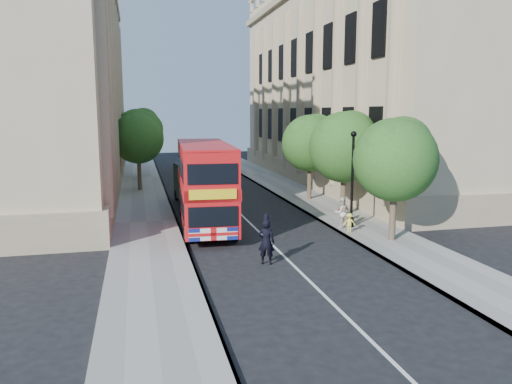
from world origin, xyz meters
TOP-DOWN VIEW (x-y plane):
  - ground at (0.00, 0.00)m, footprint 120.00×120.00m
  - pavement_right at (5.75, 10.00)m, footprint 3.50×80.00m
  - pavement_left at (-5.75, 10.00)m, footprint 3.50×80.00m
  - building_right at (13.80, 24.00)m, footprint 12.00×38.00m
  - building_left at (-13.80, 24.00)m, footprint 12.00×38.00m
  - tree_right_near at (5.84, 3.03)m, footprint 4.00×4.00m
  - tree_right_mid at (5.84, 9.03)m, footprint 4.20×4.20m
  - tree_right_far at (5.84, 15.03)m, footprint 4.00×4.00m
  - tree_left_far at (-5.96, 22.03)m, footprint 4.00×4.00m
  - tree_left_back at (-5.96, 30.03)m, footprint 4.20×4.20m
  - lamp_post at (5.00, 6.00)m, footprint 0.32×0.32m
  - double_decker_bus at (-2.60, 8.38)m, footprint 3.13×9.89m
  - box_van at (-2.48, 15.54)m, footprint 2.30×4.84m
  - police_constable at (-1.04, 1.00)m, footprint 0.82×0.69m
  - woman_pedestrian at (4.40, 5.95)m, footprint 0.87×0.71m
  - child_a at (5.02, 7.11)m, footprint 0.74×0.34m
  - child_b at (4.40, 4.89)m, footprint 0.71×0.51m

SIDE VIEW (x-z plane):
  - ground at x=0.00m, z-range 0.00..0.00m
  - pavement_right at x=5.75m, z-range 0.00..0.12m
  - pavement_left at x=-5.75m, z-range 0.00..0.12m
  - child_b at x=4.40m, z-range 0.12..1.13m
  - child_a at x=5.02m, z-range 0.12..1.35m
  - woman_pedestrian at x=4.40m, z-range 0.12..1.78m
  - police_constable at x=-1.04m, z-range 0.00..1.90m
  - box_van at x=-2.48m, z-range -0.03..2.65m
  - double_decker_bus at x=-2.60m, z-range 0.24..4.75m
  - lamp_post at x=5.00m, z-range -0.07..5.09m
  - tree_right_near at x=5.84m, z-range 1.21..7.29m
  - tree_right_far at x=5.84m, z-range 1.24..7.39m
  - tree_left_far at x=-5.96m, z-range 1.30..7.59m
  - tree_right_mid at x=5.84m, z-range 1.26..7.63m
  - tree_left_back at x=-5.96m, z-range 1.38..8.03m
  - building_right at x=13.80m, z-range 0.00..18.00m
  - building_left at x=-13.80m, z-range 0.00..18.00m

